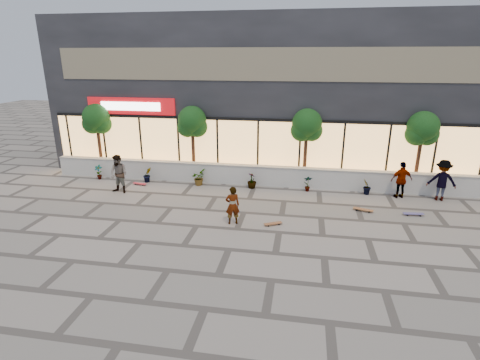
% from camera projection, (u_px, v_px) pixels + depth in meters
% --- Properties ---
extents(ground, '(80.00, 80.00, 0.00)m').
position_uv_depth(ground, '(229.00, 249.00, 13.02)').
color(ground, gray).
rests_on(ground, ground).
extents(planter_wall, '(22.00, 0.42, 1.04)m').
position_uv_depth(planter_wall, '(255.00, 175.00, 19.40)').
color(planter_wall, silver).
rests_on(planter_wall, ground).
extents(retail_building, '(24.00, 9.17, 8.50)m').
position_uv_depth(retail_building, '(267.00, 92.00, 23.35)').
color(retail_building, black).
rests_on(retail_building, ground).
extents(shrub_a, '(0.43, 0.29, 0.81)m').
position_uv_depth(shrub_a, '(99.00, 172.00, 20.29)').
color(shrub_a, '#143811').
rests_on(shrub_a, ground).
extents(shrub_b, '(0.57, 0.57, 0.81)m').
position_uv_depth(shrub_b, '(147.00, 175.00, 19.84)').
color(shrub_b, '#143811').
rests_on(shrub_b, ground).
extents(shrub_c, '(0.68, 0.77, 0.81)m').
position_uv_depth(shrub_c, '(198.00, 178.00, 19.39)').
color(shrub_c, '#143811').
rests_on(shrub_c, ground).
extents(shrub_d, '(0.64, 0.64, 0.81)m').
position_uv_depth(shrub_d, '(252.00, 180.00, 18.94)').
color(shrub_d, '#143811').
rests_on(shrub_d, ground).
extents(shrub_e, '(0.46, 0.35, 0.81)m').
position_uv_depth(shrub_e, '(308.00, 183.00, 18.49)').
color(shrub_e, '#143811').
rests_on(shrub_e, ground).
extents(shrub_f, '(0.55, 0.57, 0.81)m').
position_uv_depth(shrub_f, '(367.00, 187.00, 18.04)').
color(shrub_f, '#143811').
rests_on(shrub_f, ground).
extents(tree_west, '(1.60, 1.50, 3.92)m').
position_uv_depth(tree_west, '(97.00, 121.00, 20.72)').
color(tree_west, '#452718').
rests_on(tree_west, ground).
extents(tree_midwest, '(1.60, 1.50, 3.92)m').
position_uv_depth(tree_midwest, '(192.00, 124.00, 19.84)').
color(tree_midwest, '#452718').
rests_on(tree_midwest, ground).
extents(tree_mideast, '(1.60, 1.50, 3.92)m').
position_uv_depth(tree_mideast, '(307.00, 127.00, 18.87)').
color(tree_mideast, '#452718').
rests_on(tree_mideast, ground).
extents(tree_east, '(1.60, 1.50, 3.92)m').
position_uv_depth(tree_east, '(423.00, 131.00, 17.99)').
color(tree_east, '#452718').
rests_on(tree_east, ground).
extents(skater_center, '(0.67, 0.55, 1.57)m').
position_uv_depth(skater_center, '(233.00, 205.00, 14.80)').
color(skater_center, silver).
rests_on(skater_center, ground).
extents(skater_left, '(1.05, 0.89, 1.90)m').
position_uv_depth(skater_left, '(119.00, 174.00, 18.13)').
color(skater_left, '#8E895B').
rests_on(skater_left, ground).
extents(skater_right_near, '(1.10, 0.68, 1.76)m').
position_uv_depth(skater_right_near, '(401.00, 180.00, 17.51)').
color(skater_right_near, silver).
rests_on(skater_right_near, ground).
extents(skater_right_far, '(1.35, 0.92, 1.93)m').
position_uv_depth(skater_right_far, '(442.00, 180.00, 17.20)').
color(skater_right_far, '#A03D1D').
rests_on(skater_right_far, ground).
extents(skateboard_center, '(0.75, 0.51, 0.09)m').
position_uv_depth(skateboard_center, '(273.00, 223.00, 14.86)').
color(skateboard_center, brown).
rests_on(skateboard_center, ground).
extents(skateboard_left, '(0.77, 0.32, 0.09)m').
position_uv_depth(skateboard_left, '(140.00, 184.00, 19.48)').
color(skateboard_left, red).
rests_on(skateboard_left, ground).
extents(skateboard_right_near, '(0.87, 0.46, 0.10)m').
position_uv_depth(skateboard_right_near, '(363.00, 209.00, 16.19)').
color(skateboard_right_near, brown).
rests_on(skateboard_right_near, ground).
extents(skateboard_right_far, '(0.86, 0.30, 0.10)m').
position_uv_depth(skateboard_right_far, '(413.00, 214.00, 15.75)').
color(skateboard_right_far, '#4B4681').
rests_on(skateboard_right_far, ground).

